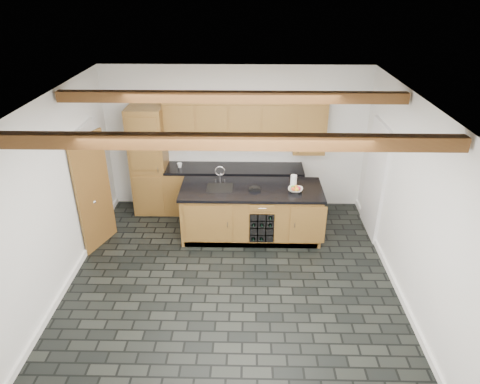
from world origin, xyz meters
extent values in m
plane|color=black|center=(0.00, 0.00, 0.00)|extent=(5.00, 5.00, 0.00)
plane|color=white|center=(0.00, 2.50, 1.40)|extent=(5.00, 0.00, 5.00)
plane|color=white|center=(-2.50, 0.00, 1.40)|extent=(0.00, 5.00, 5.00)
plane|color=white|center=(2.50, 0.00, 1.40)|extent=(0.00, 5.00, 5.00)
plane|color=white|center=(0.00, 0.00, 2.80)|extent=(5.00, 5.00, 0.00)
cube|color=brown|center=(0.00, -1.20, 2.70)|extent=(4.90, 0.15, 0.15)
cube|color=brown|center=(0.00, 0.60, 2.70)|extent=(4.90, 0.15, 0.15)
cube|color=white|center=(-2.48, 0.00, 0.05)|extent=(0.04, 5.00, 0.10)
cube|color=white|center=(2.48, 0.00, 0.05)|extent=(0.04, 5.00, 0.10)
cube|color=white|center=(-2.47, 1.30, 1.02)|extent=(0.06, 0.94, 2.04)
cube|color=olive|center=(-2.32, 0.95, 1.00)|extent=(0.31, 0.77, 2.00)
cube|color=white|center=(2.47, 1.50, 1.02)|extent=(0.06, 0.98, 2.04)
cube|color=black|center=(2.50, 1.50, 1.00)|extent=(0.02, 0.86, 1.96)
cube|color=olive|center=(-1.65, 2.20, 1.05)|extent=(0.65, 0.60, 2.10)
cube|color=olive|center=(-0.02, 2.20, 0.44)|extent=(2.60, 0.60, 0.88)
cube|color=black|center=(-0.02, 2.20, 0.91)|extent=(2.64, 0.62, 0.05)
cube|color=white|center=(-0.02, 2.49, 1.19)|extent=(2.60, 0.02, 0.52)
cube|color=olive|center=(-0.12, 2.33, 1.83)|extent=(2.40, 0.35, 0.75)
cube|color=olive|center=(1.38, 2.33, 1.70)|extent=(0.60, 0.35, 1.00)
cube|color=olive|center=(0.30, 1.30, 0.44)|extent=(2.40, 0.90, 0.88)
cube|color=black|center=(0.30, 1.30, 0.91)|extent=(2.46, 0.96, 0.05)
cube|color=olive|center=(-0.42, 0.84, 0.48)|extent=(0.80, 0.02, 0.70)
cube|color=olive|center=(1.25, 0.84, 0.48)|extent=(0.60, 0.02, 0.70)
cube|color=black|center=(0.48, 0.99, 0.40)|extent=(0.42, 0.30, 0.56)
cylinder|color=black|center=(0.48, 0.95, 0.19)|extent=(0.07, 0.26, 0.07)
cylinder|color=black|center=(0.48, 0.95, 0.47)|extent=(0.07, 0.26, 0.07)
cylinder|color=black|center=(0.34, 0.95, 0.19)|extent=(0.07, 0.26, 0.07)
cylinder|color=black|center=(0.34, 0.95, 0.47)|extent=(0.07, 0.26, 0.07)
cylinder|color=black|center=(0.62, 0.95, 0.47)|extent=(0.07, 0.26, 0.07)
cylinder|color=black|center=(0.62, 0.95, 0.61)|extent=(0.07, 0.26, 0.07)
cube|color=black|center=(-0.25, 1.30, 0.93)|extent=(0.45, 0.40, 0.02)
cylinder|color=silver|center=(-0.25, 1.48, 1.03)|extent=(0.02, 0.02, 0.20)
torus|color=silver|center=(-0.25, 1.48, 1.17)|extent=(0.18, 0.02, 0.18)
cylinder|color=silver|center=(-0.33, 1.48, 0.97)|extent=(0.02, 0.02, 0.08)
cylinder|color=silver|center=(-0.17, 1.48, 0.97)|extent=(0.02, 0.02, 0.08)
cube|color=black|center=(0.36, 1.23, 0.95)|extent=(0.21, 0.13, 0.04)
cylinder|color=black|center=(0.36, 1.23, 0.98)|extent=(0.13, 0.13, 0.02)
imported|color=beige|center=(1.05, 1.19, 0.96)|extent=(0.29, 0.29, 0.06)
sphere|color=red|center=(1.10, 1.19, 0.99)|extent=(0.07, 0.07, 0.07)
sphere|color=orange|center=(1.06, 1.24, 0.99)|extent=(0.07, 0.07, 0.07)
sphere|color=#459227|center=(1.01, 1.22, 0.99)|extent=(0.07, 0.07, 0.07)
sphere|color=#D84520|center=(1.01, 1.17, 0.99)|extent=(0.07, 0.07, 0.07)
sphere|color=gold|center=(1.06, 1.15, 0.99)|extent=(0.07, 0.07, 0.07)
cylinder|color=white|center=(1.03, 1.36, 1.04)|extent=(0.11, 0.11, 0.23)
imported|color=white|center=(-1.07, 2.17, 0.97)|extent=(0.12, 0.12, 0.09)
camera|label=1|loc=(0.24, -5.32, 4.21)|focal=32.00mm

